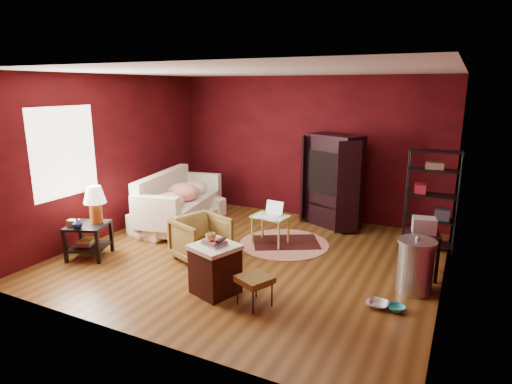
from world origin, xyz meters
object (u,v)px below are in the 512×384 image
hamper (215,268)px  wire_shelving (433,196)px  armchair (201,236)px  side_table (92,215)px  tv_armoire (333,179)px  sofa (179,206)px  laptop_desk (271,219)px

hamper → wire_shelving: (2.30, 2.90, 0.55)m
armchair → side_table: (-1.58, -0.63, 0.30)m
side_table → tv_armoire: tv_armoire is taller
sofa → armchair: 1.76m
laptop_desk → hamper: bearing=-81.6°
wire_shelving → tv_armoire: bearing=163.6°
sofa → wire_shelving: (4.36, 0.86, 0.51)m
tv_armoire → wire_shelving: (1.78, -0.46, -0.01)m
laptop_desk → wire_shelving: wire_shelving is taller
armchair → side_table: size_ratio=0.67×
tv_armoire → laptop_desk: bearing=-88.4°
side_table → wire_shelving: bearing=30.0°
side_table → tv_armoire: (2.87, 3.15, 0.23)m
side_table → hamper: size_ratio=1.50×
sofa → hamper: 2.90m
armchair → wire_shelving: wire_shelving is taller
sofa → side_table: (-0.29, -1.83, 0.29)m
sofa → laptop_desk: size_ratio=2.68×
armchair → wire_shelving: size_ratio=0.46×
hamper → laptop_desk: hamper is taller
hamper → laptop_desk: 1.91m
side_table → tv_armoire: bearing=47.7°
laptop_desk → wire_shelving: (2.39, 0.99, 0.44)m
tv_armoire → hamper: bearing=-74.4°
armchair → tv_armoire: size_ratio=0.43×
sofa → laptop_desk: (1.97, -0.13, 0.07)m
laptop_desk → side_table: bearing=-137.4°
armchair → hamper: bearing=-116.5°
side_table → hamper: bearing=-5.0°
hamper → sofa: bearing=135.4°
hamper → wire_shelving: 3.74m
side_table → hamper: 2.38m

